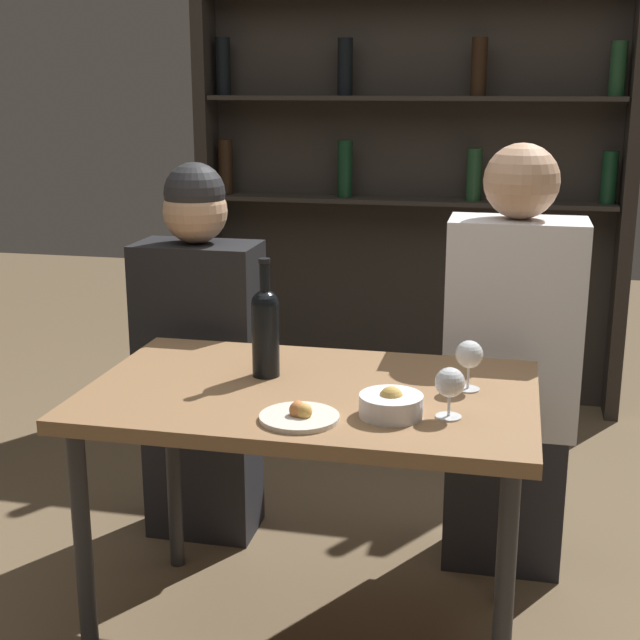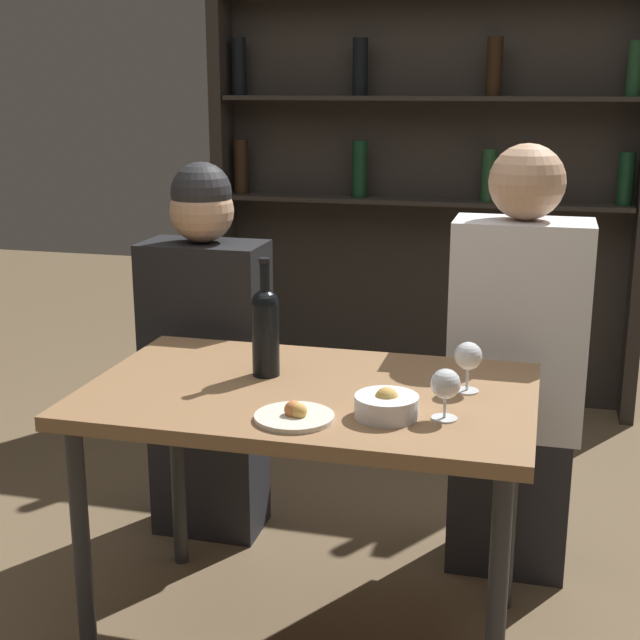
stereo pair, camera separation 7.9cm
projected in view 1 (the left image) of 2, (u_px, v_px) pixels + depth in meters
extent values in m
plane|color=brown|center=(312.00, 639.00, 2.42)|extent=(10.00, 10.00, 0.00)
cube|color=olive|center=(311.00, 395.00, 2.24)|extent=(1.12, 0.71, 0.04)
cylinder|color=#2D2D30|center=(84.00, 560.00, 2.16)|extent=(0.04, 0.04, 0.69)
cylinder|color=#2D2D30|center=(503.00, 610.00, 1.95)|extent=(0.04, 0.04, 0.69)
cylinder|color=#2D2D30|center=(173.00, 463.00, 2.71)|extent=(0.04, 0.04, 0.69)
cylinder|color=#2D2D30|center=(507.00, 494.00, 2.51)|extent=(0.04, 0.04, 0.69)
cube|color=#28231E|center=(411.00, 187.00, 4.11)|extent=(1.90, 0.02, 2.00)
cube|color=#28231E|center=(208.00, 185.00, 4.21)|extent=(0.06, 0.18, 2.00)
cube|color=#28231E|center=(629.00, 195.00, 3.81)|extent=(0.06, 0.18, 2.00)
cube|color=#28231E|center=(408.00, 201.00, 4.02)|extent=(1.82, 0.18, 0.02)
cylinder|color=black|center=(226.00, 167.00, 4.17)|extent=(0.07, 0.07, 0.25)
cylinder|color=black|center=(345.00, 169.00, 4.04)|extent=(0.07, 0.07, 0.26)
cylinder|color=#19381E|center=(474.00, 175.00, 3.92)|extent=(0.07, 0.07, 0.23)
cylinder|color=black|center=(609.00, 178.00, 3.81)|extent=(0.07, 0.07, 0.23)
cube|color=#28231E|center=(410.00, 98.00, 3.91)|extent=(1.82, 0.18, 0.02)
cylinder|color=black|center=(223.00, 66.00, 4.06)|extent=(0.07, 0.07, 0.26)
cylinder|color=black|center=(345.00, 67.00, 3.94)|extent=(0.07, 0.07, 0.25)
cylinder|color=black|center=(479.00, 67.00, 3.80)|extent=(0.07, 0.07, 0.24)
cylinder|color=#19381E|center=(618.00, 69.00, 3.69)|extent=(0.07, 0.07, 0.22)
cylinder|color=black|center=(266.00, 340.00, 2.31)|extent=(0.07, 0.07, 0.19)
sphere|color=black|center=(265.00, 303.00, 2.28)|extent=(0.07, 0.07, 0.07)
cylinder|color=black|center=(265.00, 283.00, 2.27)|extent=(0.03, 0.03, 0.11)
cylinder|color=black|center=(264.00, 261.00, 2.26)|extent=(0.03, 0.03, 0.01)
cylinder|color=silver|center=(468.00, 389.00, 2.23)|extent=(0.06, 0.06, 0.00)
cylinder|color=silver|center=(468.00, 375.00, 2.22)|extent=(0.01, 0.01, 0.07)
sphere|color=silver|center=(469.00, 354.00, 2.20)|extent=(0.07, 0.07, 0.07)
cylinder|color=silver|center=(448.00, 417.00, 2.04)|extent=(0.06, 0.06, 0.00)
cylinder|color=silver|center=(449.00, 403.00, 2.03)|extent=(0.01, 0.01, 0.06)
sphere|color=silver|center=(450.00, 382.00, 2.02)|extent=(0.07, 0.07, 0.07)
cylinder|color=silver|center=(299.00, 418.00, 2.02)|extent=(0.18, 0.18, 0.01)
sphere|color=gold|center=(304.00, 411.00, 2.01)|extent=(0.04, 0.04, 0.04)
sphere|color=#C67038|center=(298.00, 410.00, 2.02)|extent=(0.04, 0.04, 0.04)
sphere|color=#C67038|center=(298.00, 406.00, 2.06)|extent=(0.03, 0.03, 0.03)
cylinder|color=white|center=(391.00, 405.00, 2.04)|extent=(0.15, 0.15, 0.05)
sphere|color=gold|center=(391.00, 398.00, 2.04)|extent=(0.06, 0.06, 0.06)
cube|color=#26262B|center=(204.00, 466.00, 2.97)|extent=(0.35, 0.22, 0.45)
cube|color=black|center=(199.00, 325.00, 2.85)|extent=(0.39, 0.22, 0.53)
sphere|color=tan|center=(195.00, 211.00, 2.75)|extent=(0.20, 0.20, 0.20)
sphere|color=#262628|center=(195.00, 193.00, 2.74)|extent=(0.19, 0.19, 0.19)
cube|color=#26262B|center=(503.00, 494.00, 2.77)|extent=(0.35, 0.22, 0.45)
cube|color=white|center=(513.00, 326.00, 2.63)|extent=(0.39, 0.22, 0.64)
sphere|color=tan|center=(522.00, 181.00, 2.52)|extent=(0.22, 0.22, 0.22)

